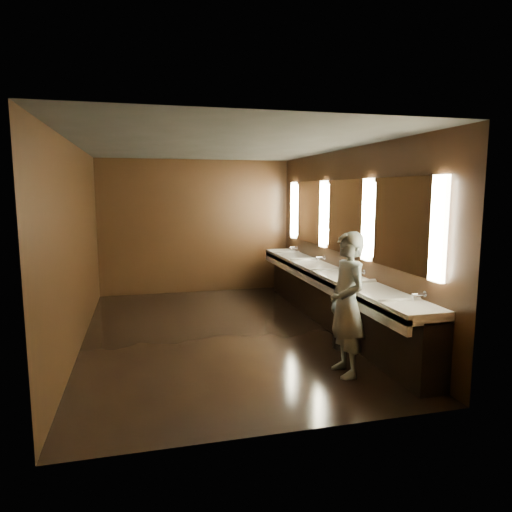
# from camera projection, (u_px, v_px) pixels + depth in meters

# --- Properties ---
(floor) EXTENTS (6.00, 6.00, 0.00)m
(floor) POSITION_uv_depth(u_px,v_px,m) (221.00, 333.00, 6.96)
(floor) COLOR black
(floor) RESTS_ON ground
(ceiling) EXTENTS (4.00, 6.00, 0.02)m
(ceiling) POSITION_uv_depth(u_px,v_px,m) (219.00, 145.00, 6.56)
(ceiling) COLOR #2D2D2B
(ceiling) RESTS_ON wall_back
(wall_back) EXTENTS (4.00, 0.02, 2.80)m
(wall_back) POSITION_uv_depth(u_px,v_px,m) (196.00, 227.00, 9.64)
(wall_back) COLOR black
(wall_back) RESTS_ON floor
(wall_front) EXTENTS (4.00, 0.02, 2.80)m
(wall_front) POSITION_uv_depth(u_px,v_px,m) (279.00, 280.00, 3.88)
(wall_front) COLOR black
(wall_front) RESTS_ON floor
(wall_left) EXTENTS (0.02, 6.00, 2.80)m
(wall_left) POSITION_uv_depth(u_px,v_px,m) (77.00, 246.00, 6.28)
(wall_left) COLOR black
(wall_left) RESTS_ON floor
(wall_right) EXTENTS (0.02, 6.00, 2.80)m
(wall_right) POSITION_uv_depth(u_px,v_px,m) (344.00, 239.00, 7.24)
(wall_right) COLOR black
(wall_right) RESTS_ON floor
(sink_counter) EXTENTS (0.55, 5.40, 1.01)m
(sink_counter) POSITION_uv_depth(u_px,v_px,m) (331.00, 295.00, 7.32)
(sink_counter) COLOR black
(sink_counter) RESTS_ON floor
(mirror_band) EXTENTS (0.06, 5.03, 1.15)m
(mirror_band) POSITION_uv_depth(u_px,v_px,m) (344.00, 217.00, 7.19)
(mirror_band) COLOR #FFF5C7
(mirror_band) RESTS_ON wall_right
(person) EXTENTS (0.41, 0.62, 1.69)m
(person) POSITION_uv_depth(u_px,v_px,m) (347.00, 304.00, 5.30)
(person) COLOR #88B3CB
(person) RESTS_ON floor
(trash_bin) EXTENTS (0.48, 0.48, 0.58)m
(trash_bin) POSITION_uv_depth(u_px,v_px,m) (347.00, 327.00, 6.27)
(trash_bin) COLOR black
(trash_bin) RESTS_ON floor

